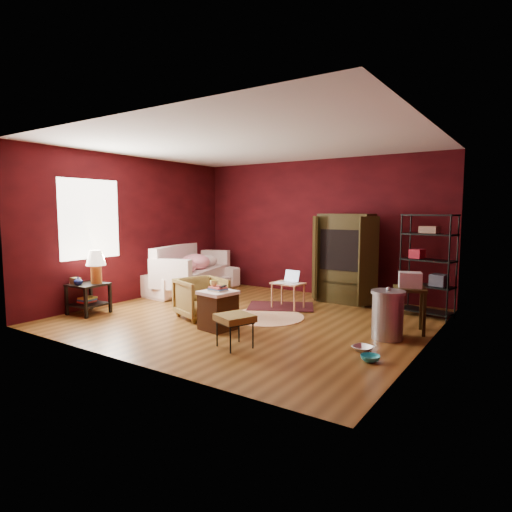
{
  "coord_description": "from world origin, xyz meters",
  "views": [
    {
      "loc": [
        3.92,
        -5.65,
        1.74
      ],
      "look_at": [
        0.0,
        0.2,
        1.0
      ],
      "focal_mm": 30.0,
      "sensor_mm": 36.0,
      "label": 1
    }
  ],
  "objects_px": {
    "tv_armoire": "(345,257)",
    "wire_shelving": "(429,261)",
    "hamper": "(218,309)",
    "laptop_desk": "(288,285)",
    "armchair": "(201,296)",
    "side_table": "(92,276)",
    "sofa": "(192,272)"
  },
  "relations": [
    {
      "from": "sofa",
      "to": "wire_shelving",
      "type": "relative_size",
      "value": 1.31
    },
    {
      "from": "armchair",
      "to": "wire_shelving",
      "type": "bearing_deg",
      "value": -34.67
    },
    {
      "from": "sofa",
      "to": "side_table",
      "type": "height_order",
      "value": "side_table"
    },
    {
      "from": "armchair",
      "to": "side_table",
      "type": "relative_size",
      "value": 0.67
    },
    {
      "from": "laptop_desk",
      "to": "armchair",
      "type": "bearing_deg",
      "value": -117.58
    },
    {
      "from": "hamper",
      "to": "laptop_desk",
      "type": "distance_m",
      "value": 1.77
    },
    {
      "from": "side_table",
      "to": "tv_armoire",
      "type": "relative_size",
      "value": 0.64
    },
    {
      "from": "armchair",
      "to": "hamper",
      "type": "relative_size",
      "value": 1.1
    },
    {
      "from": "tv_armoire",
      "to": "side_table",
      "type": "bearing_deg",
      "value": -133.63
    },
    {
      "from": "tv_armoire",
      "to": "wire_shelving",
      "type": "distance_m",
      "value": 1.59
    },
    {
      "from": "side_table",
      "to": "laptop_desk",
      "type": "xyz_separation_m",
      "value": [
        2.58,
        2.18,
        -0.23
      ]
    },
    {
      "from": "side_table",
      "to": "laptop_desk",
      "type": "distance_m",
      "value": 3.38
    },
    {
      "from": "tv_armoire",
      "to": "wire_shelving",
      "type": "relative_size",
      "value": 1.0
    },
    {
      "from": "laptop_desk",
      "to": "tv_armoire",
      "type": "xyz_separation_m",
      "value": [
        0.64,
        1.06,
        0.46
      ]
    },
    {
      "from": "hamper",
      "to": "sofa",
      "type": "bearing_deg",
      "value": 139.5
    },
    {
      "from": "hamper",
      "to": "laptop_desk",
      "type": "relative_size",
      "value": 0.97
    },
    {
      "from": "hamper",
      "to": "tv_armoire",
      "type": "bearing_deg",
      "value": 73.62
    },
    {
      "from": "sofa",
      "to": "armchair",
      "type": "bearing_deg",
      "value": -128.62
    },
    {
      "from": "sofa",
      "to": "side_table",
      "type": "distance_m",
      "value": 2.45
    },
    {
      "from": "side_table",
      "to": "laptop_desk",
      "type": "relative_size",
      "value": 1.6
    },
    {
      "from": "side_table",
      "to": "laptop_desk",
      "type": "bearing_deg",
      "value": 40.14
    },
    {
      "from": "armchair",
      "to": "tv_armoire",
      "type": "height_order",
      "value": "tv_armoire"
    },
    {
      "from": "armchair",
      "to": "wire_shelving",
      "type": "xyz_separation_m",
      "value": [
        3.05,
        2.13,
        0.57
      ]
    },
    {
      "from": "armchair",
      "to": "hamper",
      "type": "distance_m",
      "value": 0.77
    },
    {
      "from": "sofa",
      "to": "wire_shelving",
      "type": "xyz_separation_m",
      "value": [
        4.75,
        0.5,
        0.5
      ]
    },
    {
      "from": "hamper",
      "to": "armchair",
      "type": "bearing_deg",
      "value": 149.64
    },
    {
      "from": "armchair",
      "to": "wire_shelving",
      "type": "relative_size",
      "value": 0.43
    },
    {
      "from": "laptop_desk",
      "to": "tv_armoire",
      "type": "height_order",
      "value": "tv_armoire"
    },
    {
      "from": "sofa",
      "to": "hamper",
      "type": "height_order",
      "value": "sofa"
    },
    {
      "from": "wire_shelving",
      "to": "sofa",
      "type": "bearing_deg",
      "value": -162.86
    },
    {
      "from": "hamper",
      "to": "tv_armoire",
      "type": "xyz_separation_m",
      "value": [
        0.83,
        2.81,
        0.58
      ]
    },
    {
      "from": "tv_armoire",
      "to": "laptop_desk",
      "type": "bearing_deg",
      "value": -119.86
    }
  ]
}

